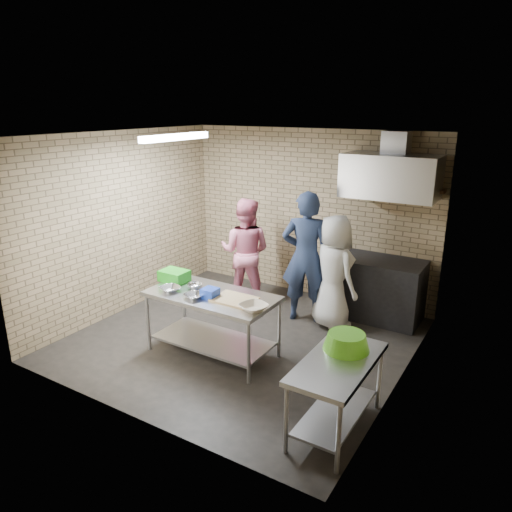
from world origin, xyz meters
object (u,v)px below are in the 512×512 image
at_px(man_navy, 306,257).
at_px(bottle_green, 427,183).
at_px(stove, 380,289).
at_px(green_crate, 174,276).
at_px(prep_table, 213,324).
at_px(woman_white, 334,272).
at_px(side_counter, 336,395).
at_px(blue_tub, 210,293).
at_px(woman_pink, 245,251).
at_px(green_basin, 346,341).
at_px(bottle_red, 398,180).

bearing_deg(man_navy, bottle_green, -167.90).
relative_size(stove, green_crate, 3.33).
distance_m(prep_table, woman_white, 1.87).
xyz_separation_m(side_counter, stove, (-0.45, 2.75, 0.08)).
relative_size(green_crate, blue_tub, 2.00).
xyz_separation_m(stove, green_crate, (-2.16, -2.03, 0.43)).
height_order(man_navy, woman_pink, man_navy).
height_order(green_crate, blue_tub, green_crate).
bearing_deg(blue_tub, woman_white, 60.68).
bearing_deg(green_crate, woman_pink, 84.68).
height_order(green_basin, bottle_green, bottle_green).
xyz_separation_m(prep_table, woman_white, (0.97, 1.54, 0.41)).
relative_size(bottle_red, woman_white, 0.11).
xyz_separation_m(bottle_red, woman_pink, (-2.07, -0.75, -1.19)).
bearing_deg(bottle_green, woman_white, -137.79).
relative_size(green_basin, man_navy, 0.24).
bearing_deg(woman_white, bottle_red, -91.13).
xyz_separation_m(blue_tub, man_navy, (0.48, 1.64, 0.09)).
xyz_separation_m(blue_tub, bottle_red, (1.46, 2.49, 1.16)).
height_order(blue_tub, bottle_red, bottle_red).
height_order(prep_table, bottle_red, bottle_red).
distance_m(stove, woman_white, 0.86).
distance_m(prep_table, bottle_red, 3.26).
xyz_separation_m(side_counter, bottle_red, (-0.40, 2.99, 1.65)).
height_order(bottle_red, woman_white, bottle_red).
distance_m(bottle_green, man_navy, 1.93).
bearing_deg(side_counter, stove, 99.29).
distance_m(green_crate, blue_tub, 0.78).
distance_m(woman_pink, woman_white, 1.53).
distance_m(green_basin, woman_pink, 3.15).
distance_m(prep_table, woman_pink, 1.79).
xyz_separation_m(side_counter, blue_tub, (-1.86, 0.50, 0.49)).
distance_m(bottle_green, woman_white, 1.75).
xyz_separation_m(prep_table, woman_pink, (-0.56, 1.64, 0.44)).
distance_m(green_basin, bottle_green, 2.98).
relative_size(prep_table, blue_tub, 9.00).
height_order(blue_tub, green_basin, blue_tub).
height_order(green_basin, woman_pink, woman_pink).
bearing_deg(prep_table, blue_tub, -63.43).
height_order(side_counter, woman_white, woman_white).
bearing_deg(bottle_red, green_crate, -134.20).
distance_m(blue_tub, woman_pink, 1.84).
bearing_deg(man_navy, green_basin, 106.18).
distance_m(green_crate, man_navy, 1.88).
height_order(bottle_green, woman_white, bottle_green).
xyz_separation_m(green_basin, bottle_green, (0.02, 2.74, 1.18)).
distance_m(stove, man_navy, 1.22).
height_order(green_crate, bottle_green, bottle_green).
distance_m(bottle_red, woman_pink, 2.50).
distance_m(prep_table, stove, 2.60).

